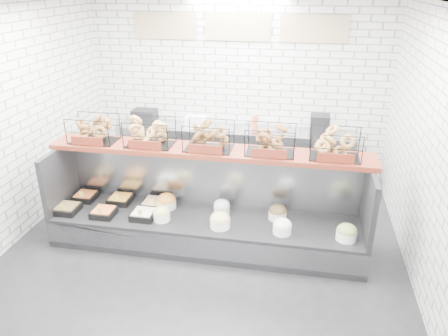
# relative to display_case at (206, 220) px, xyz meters

# --- Properties ---
(ground) EXTENTS (5.50, 5.50, 0.00)m
(ground) POSITION_rel_display_case_xyz_m (0.02, -0.34, -0.33)
(ground) COLOR black
(ground) RESTS_ON ground
(room_shell) EXTENTS (5.02, 5.51, 3.01)m
(room_shell) POSITION_rel_display_case_xyz_m (0.02, 0.26, 1.73)
(room_shell) COLOR silver
(room_shell) RESTS_ON ground
(display_case) EXTENTS (4.00, 0.90, 1.20)m
(display_case) POSITION_rel_display_case_xyz_m (0.00, 0.00, 0.00)
(display_case) COLOR black
(display_case) RESTS_ON ground
(bagel_shelf) EXTENTS (4.10, 0.50, 0.40)m
(bagel_shelf) POSITION_rel_display_case_xyz_m (0.02, 0.18, 1.07)
(bagel_shelf) COLOR #531C11
(bagel_shelf) RESTS_ON display_case
(prep_counter) EXTENTS (4.00, 0.60, 1.20)m
(prep_counter) POSITION_rel_display_case_xyz_m (0.01, 2.09, 0.14)
(prep_counter) COLOR #93969B
(prep_counter) RESTS_ON ground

